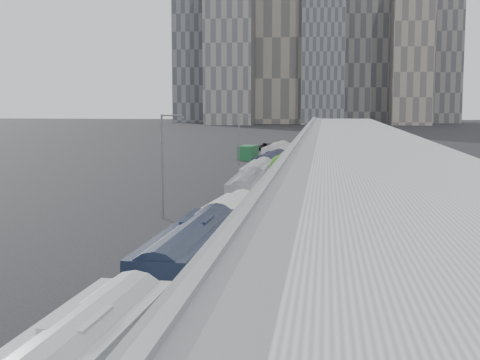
% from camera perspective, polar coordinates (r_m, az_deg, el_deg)
% --- Properties ---
extents(sidewalk, '(10.00, 170.00, 0.12)m').
position_cam_1_polar(sidewalk, '(67.29, 6.86, -2.16)').
color(sidewalk, gray).
rests_on(sidewalk, ground).
extents(lane_line, '(0.12, 160.00, 0.02)m').
position_cam_1_polar(lane_line, '(68.17, -2.00, -2.05)').
color(lane_line, gold).
rests_on(lane_line, ground).
extents(depot, '(12.45, 160.40, 7.20)m').
position_cam_1_polar(depot, '(66.95, 10.32, 0.71)').
color(depot, gray).
rests_on(depot, ground).
extents(skyline, '(145.00, 64.00, 120.00)m').
position_cam_1_polar(skyline, '(338.33, 5.29, 13.50)').
color(skyline, slate).
rests_on(skyline, ground).
extents(bus_1, '(3.22, 14.10, 4.10)m').
position_cam_1_polar(bus_1, '(34.92, -4.17, -7.59)').
color(bus_1, '#151D30').
rests_on(bus_1, ground).
extents(bus_2, '(3.63, 12.88, 3.72)m').
position_cam_1_polar(bus_2, '(44.93, -1.41, -4.57)').
color(bus_2, white).
rests_on(bus_2, ground).
extents(bus_3, '(2.88, 12.94, 3.77)m').
position_cam_1_polar(bus_3, '(62.00, 0.64, -1.44)').
color(bus_3, gray).
rests_on(bus_3, ground).
extents(bus_4, '(2.85, 12.81, 3.73)m').
position_cam_1_polar(bus_4, '(74.99, 1.55, -0.05)').
color(bus_4, '#ACB0B6').
rests_on(bus_4, ground).
extents(bus_5, '(3.83, 13.18, 3.80)m').
position_cam_1_polar(bus_5, '(87.77, 2.69, 0.94)').
color(bus_5, black).
rests_on(bus_5, ground).
extents(bus_6, '(3.78, 14.06, 4.06)m').
position_cam_1_polar(bus_6, '(102.88, 3.21, 1.84)').
color(bus_6, '#B8B8BA').
rests_on(bus_6, ground).
extents(tree_0, '(2.21, 2.21, 4.84)m').
position_cam_1_polar(tree_0, '(24.16, -1.82, -9.18)').
color(tree_0, black).
rests_on(tree_0, ground).
extents(tree_1, '(2.53, 2.53, 4.35)m').
position_cam_1_polar(tree_1, '(43.62, 2.11, -2.90)').
color(tree_1, black).
rests_on(tree_1, ground).
extents(tree_2, '(2.88, 2.88, 5.34)m').
position_cam_1_polar(tree_2, '(68.76, 3.88, 1.27)').
color(tree_2, black).
rests_on(tree_2, ground).
extents(tree_3, '(2.86, 2.86, 4.58)m').
position_cam_1_polar(tree_3, '(95.28, 4.84, 2.30)').
color(tree_3, black).
rests_on(tree_3, ground).
extents(street_lamp_near, '(2.04, 0.22, 9.26)m').
position_cam_1_polar(street_lamp_near, '(59.32, -6.48, 1.78)').
color(street_lamp_near, '#59595E').
rests_on(street_lamp_near, ground).
extents(street_lamp_far, '(2.04, 0.22, 8.13)m').
position_cam_1_polar(street_lamp_far, '(108.91, 0.01, 3.71)').
color(street_lamp_far, '#59595E').
rests_on(street_lamp_far, ground).
extents(shipping_container, '(3.34, 5.71, 2.56)m').
position_cam_1_polar(shipping_container, '(120.80, 0.71, 2.35)').
color(shipping_container, '#164A28').
rests_on(shipping_container, ground).
extents(suv, '(3.53, 5.90, 1.53)m').
position_cam_1_polar(suv, '(144.79, 2.17, 2.86)').
color(suv, black).
rests_on(suv, ground).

